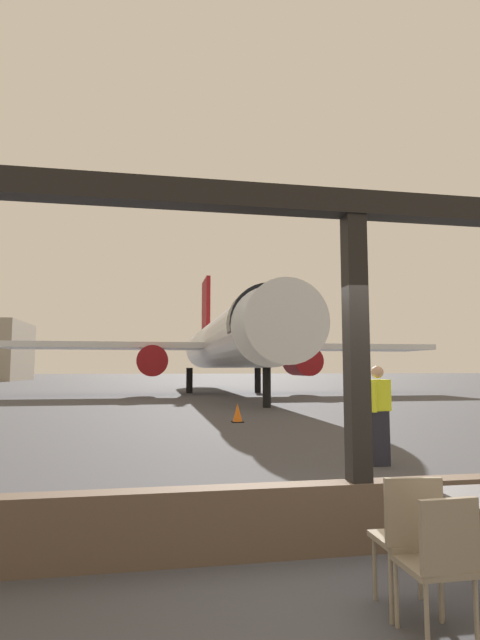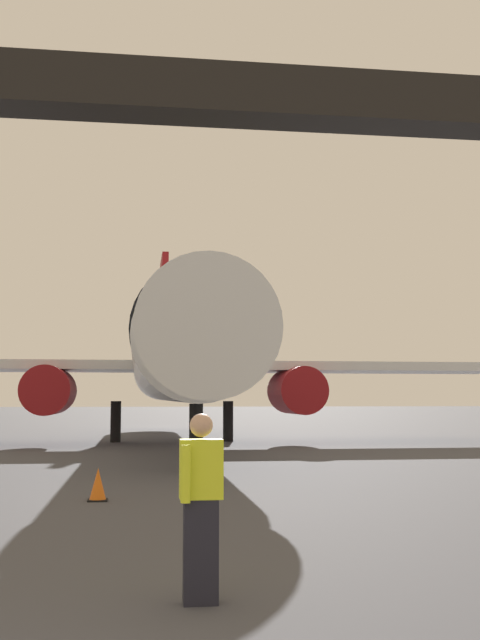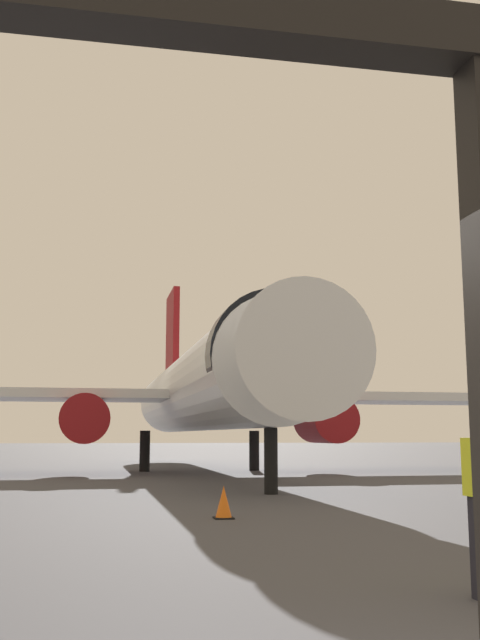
% 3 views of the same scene
% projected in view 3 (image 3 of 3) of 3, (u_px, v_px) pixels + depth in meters
% --- Properties ---
extents(ground_plane, '(220.00, 220.00, 0.00)m').
position_uv_depth(ground_plane, '(122.00, 463.00, 41.71)').
color(ground_plane, '#424247').
extents(airplane, '(28.64, 31.07, 10.18)m').
position_uv_depth(airplane, '(205.00, 390.00, 31.25)').
color(airplane, silver).
rests_on(airplane, ground).
extents(traffic_cone, '(0.36, 0.36, 0.60)m').
position_uv_depth(traffic_cone, '(224.00, 503.00, 13.72)').
color(traffic_cone, orange).
rests_on(traffic_cone, ground).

